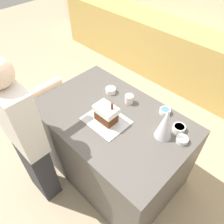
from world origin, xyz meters
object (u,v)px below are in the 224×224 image
object	(u,v)px
person	(27,139)
baking_tray	(106,120)
decorative_tree	(166,123)
candy_bowl_behind_tray	(179,128)
mug	(129,99)
gingerbread_house	(106,113)
candy_bowl_far_right	(182,140)
candy_bowl_beside_tree	(165,111)
candy_bowl_center_rear	(111,90)

from	to	relation	value
person	baking_tray	bearing A→B (deg)	59.24
decorative_tree	candy_bowl_behind_tray	world-z (taller)	decorative_tree
baking_tray	mug	distance (m)	0.34
decorative_tree	person	world-z (taller)	person
candy_bowl_behind_tray	mug	size ratio (longest dim) A/B	1.27
candy_bowl_behind_tray	gingerbread_house	bearing A→B (deg)	-144.99
candy_bowl_far_right	mug	xyz separation A→B (m)	(-0.64, 0.06, 0.02)
baking_tray	decorative_tree	size ratio (longest dim) A/B	1.25
gingerbread_house	person	world-z (taller)	person
candy_bowl_beside_tree	person	distance (m)	1.28
candy_bowl_far_right	mug	distance (m)	0.64
baking_tray	gingerbread_house	xyz separation A→B (m)	(0.00, 0.00, 0.09)
baking_tray	candy_bowl_beside_tree	bearing A→B (deg)	55.18
candy_bowl_far_right	mug	bearing A→B (deg)	175.06
gingerbread_house	candy_bowl_far_right	world-z (taller)	gingerbread_house
candy_bowl_behind_tray	candy_bowl_center_rear	bearing A→B (deg)	-176.03
candy_bowl_behind_tray	candy_bowl_far_right	bearing A→B (deg)	-46.83
gingerbread_house	candy_bowl_behind_tray	xyz separation A→B (m)	(0.53, 0.37, -0.07)
baking_tray	candy_bowl_beside_tree	xyz separation A→B (m)	(0.32, 0.46, 0.02)
candy_bowl_beside_tree	candy_bowl_far_right	world-z (taller)	candy_bowl_beside_tree
candy_bowl_far_right	person	size ratio (longest dim) A/B	0.06
mug	person	distance (m)	1.01
candy_bowl_center_rear	candy_bowl_behind_tray	size ratio (longest dim) A/B	0.95
gingerbread_house	candy_bowl_behind_tray	bearing A→B (deg)	35.01
gingerbread_house	candy_bowl_far_right	distance (m)	0.68
mug	candy_bowl_far_right	bearing A→B (deg)	-4.94
candy_bowl_center_rear	candy_bowl_far_right	size ratio (longest dim) A/B	1.02
mug	baking_tray	bearing A→B (deg)	-86.72
person	candy_bowl_far_right	bearing A→B (deg)	42.15
gingerbread_house	mug	world-z (taller)	gingerbread_house
candy_bowl_behind_tray	person	distance (m)	1.34
baking_tray	decorative_tree	xyz separation A→B (m)	(0.47, 0.22, 0.15)
candy_bowl_behind_tray	person	size ratio (longest dim) A/B	0.07
baking_tray	candy_bowl_far_right	size ratio (longest dim) A/B	3.82
decorative_tree	candy_bowl_far_right	distance (m)	0.21
gingerbread_house	candy_bowl_beside_tree	xyz separation A→B (m)	(0.32, 0.46, -0.07)
gingerbread_house	mug	xyz separation A→B (m)	(-0.02, 0.33, -0.05)
candy_bowl_far_right	candy_bowl_beside_tree	bearing A→B (deg)	148.27
candy_bowl_far_right	candy_bowl_center_rear	bearing A→B (deg)	177.43
baking_tray	gingerbread_house	world-z (taller)	gingerbread_house
baking_tray	person	xyz separation A→B (m)	(-0.37, -0.62, -0.05)
candy_bowl_beside_tree	candy_bowl_far_right	distance (m)	0.35
candy_bowl_behind_tray	person	xyz separation A→B (m)	(-0.90, -0.99, -0.07)
candy_bowl_center_rear	person	size ratio (longest dim) A/B	0.06
decorative_tree	person	distance (m)	1.20
candy_bowl_beside_tree	candy_bowl_behind_tray	distance (m)	0.23
decorative_tree	candy_bowl_far_right	world-z (taller)	decorative_tree
decorative_tree	candy_bowl_behind_tray	xyz separation A→B (m)	(0.06, 0.16, -0.13)
baking_tray	mug	world-z (taller)	mug
decorative_tree	mug	world-z (taller)	decorative_tree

